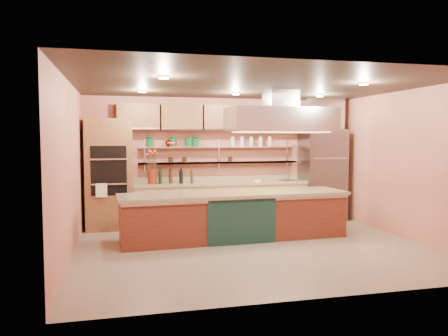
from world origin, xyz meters
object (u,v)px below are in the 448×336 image
object	(u,v)px
island	(235,216)
flower_vase	(152,176)
refrigerator	(322,175)
copper_kettle	(169,143)
kitchen_scale	(257,179)
green_canister	(188,142)

from	to	relation	value
island	flower_vase	distance (m)	2.14
island	refrigerator	bearing A→B (deg)	27.44
island	flower_vase	world-z (taller)	flower_vase
island	copper_kettle	world-z (taller)	copper_kettle
kitchen_scale	refrigerator	bearing A→B (deg)	-15.55
flower_vase	kitchen_scale	xyz separation A→B (m)	(2.33, 0.00, -0.12)
kitchen_scale	copper_kettle	size ratio (longest dim) A/B	0.82
island	green_canister	bearing A→B (deg)	107.70
refrigerator	green_canister	distance (m)	3.20
flower_vase	green_canister	size ratio (longest dim) A/B	1.68
refrigerator	green_canister	bearing A→B (deg)	175.76
island	green_canister	size ratio (longest dim) A/B	22.11
flower_vase	kitchen_scale	distance (m)	2.33
kitchen_scale	copper_kettle	distance (m)	2.11
refrigerator	kitchen_scale	bearing A→B (deg)	179.64
refrigerator	island	xyz separation A→B (m)	(-2.49, -1.44, -0.61)
refrigerator	green_canister	xyz separation A→B (m)	(-3.10, 0.23, 0.76)
flower_vase	kitchen_scale	world-z (taller)	flower_vase
kitchen_scale	green_canister	xyz separation A→B (m)	(-1.51, 0.22, 0.84)
flower_vase	copper_kettle	world-z (taller)	copper_kettle
kitchen_scale	green_canister	size ratio (longest dim) A/B	0.79
refrigerator	copper_kettle	xyz separation A→B (m)	(-3.53, 0.23, 0.74)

